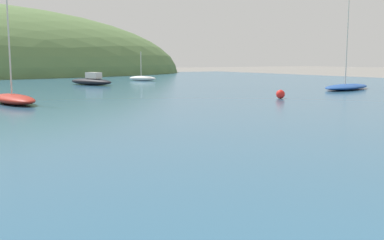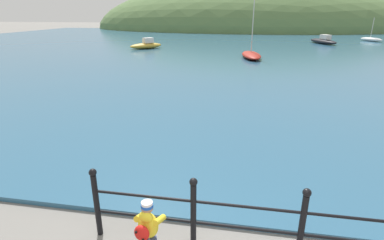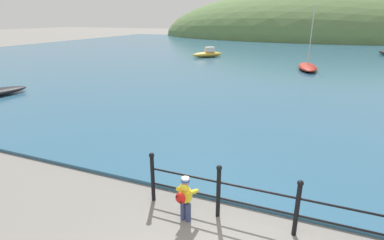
{
  "view_description": "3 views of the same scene",
  "coord_description": "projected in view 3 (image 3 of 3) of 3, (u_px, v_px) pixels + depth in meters",
  "views": [
    {
      "loc": [
        -3.41,
        0.02,
        2.11
      ],
      "look_at": [
        0.1,
        5.69,
        1.21
      ],
      "focal_mm": 42.0,
      "sensor_mm": 36.0,
      "label": 1
    },
    {
      "loc": [
        -0.06,
        -2.18,
        3.45
      ],
      "look_at": [
        -1.25,
        4.59,
        0.96
      ],
      "focal_mm": 28.0,
      "sensor_mm": 36.0,
      "label": 2
    },
    {
      "loc": [
        0.84,
        -3.71,
        4.03
      ],
      "look_at": [
        -2.39,
        4.24,
        1.08
      ],
      "focal_mm": 28.0,
      "sensor_mm": 36.0,
      "label": 3
    }
  ],
  "objects": [
    {
      "name": "boat_white_sailboat",
      "position": [
        208.0,
        54.0,
        31.05
      ],
      "size": [
        3.15,
        3.22,
        1.01
      ],
      "color": "gold",
      "rests_on": "water"
    },
    {
      "name": "child_in_coat",
      "position": [
        185.0,
        195.0,
        6.07
      ],
      "size": [
        0.41,
        0.55,
        1.0
      ],
      "color": "navy",
      "rests_on": "ground"
    },
    {
      "name": "iron_railing",
      "position": [
        256.0,
        198.0,
        5.93
      ],
      "size": [
        4.79,
        0.12,
        1.21
      ],
      "color": "black",
      "rests_on": "ground"
    },
    {
      "name": "water",
      "position": [
        307.0,
        55.0,
        32.87
      ],
      "size": [
        80.0,
        60.0,
        0.1
      ],
      "primitive_type": "cube",
      "color": "#2D5B7A",
      "rests_on": "ground"
    },
    {
      "name": "far_hillside",
      "position": [
        313.0,
        38.0,
        62.22
      ],
      "size": [
        65.31,
        35.92,
        18.81
      ],
      "color": "#567542",
      "rests_on": "ground"
    },
    {
      "name": "boat_nearest_quay",
      "position": [
        308.0,
        67.0,
        23.48
      ],
      "size": [
        1.89,
        4.18,
        4.88
      ],
      "color": "maroon",
      "rests_on": "water"
    }
  ]
}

